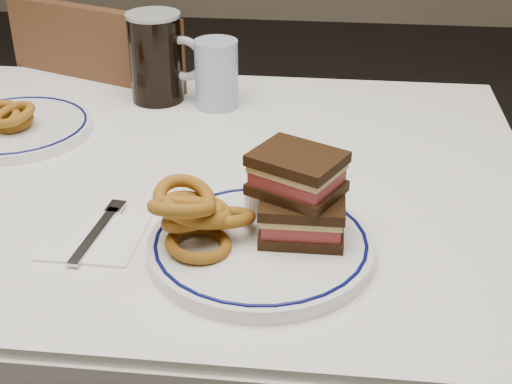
# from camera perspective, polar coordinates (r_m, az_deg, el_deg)

# --- Properties ---
(dining_table) EXTENTS (1.27, 0.87, 0.75)m
(dining_table) POSITION_cam_1_polar(r_m,az_deg,el_deg) (1.20, -9.66, -2.40)
(dining_table) COLOR white
(dining_table) RESTS_ON floor
(chair_far) EXTENTS (0.53, 0.53, 0.90)m
(chair_far) POSITION_cam_1_polar(r_m,az_deg,el_deg) (1.71, -9.23, 1.87)
(chair_far) COLOR #4E3219
(chair_far) RESTS_ON floor
(main_plate) EXTENTS (0.29, 0.29, 0.02)m
(main_plate) POSITION_cam_1_polar(r_m,az_deg,el_deg) (0.91, 0.39, -4.29)
(main_plate) COLOR white
(main_plate) RESTS_ON dining_table
(reuben_sandwich) EXTENTS (0.13, 0.12, 0.11)m
(reuben_sandwich) POSITION_cam_1_polar(r_m,az_deg,el_deg) (0.90, 3.51, -0.26)
(reuben_sandwich) COLOR black
(reuben_sandwich) RESTS_ON main_plate
(onion_rings_main) EXTENTS (0.14, 0.13, 0.09)m
(onion_rings_main) POSITION_cam_1_polar(r_m,az_deg,el_deg) (0.90, -4.78, -1.83)
(onion_rings_main) COLOR brown
(onion_rings_main) RESTS_ON main_plate
(ketchup_ramekin) EXTENTS (0.06, 0.06, 0.04)m
(ketchup_ramekin) POSITION_cam_1_polar(r_m,az_deg,el_deg) (0.96, 0.83, -0.40)
(ketchup_ramekin) COLOR silver
(ketchup_ramekin) RESTS_ON main_plate
(beer_mug) EXTENTS (0.15, 0.10, 0.17)m
(beer_mug) POSITION_cam_1_polar(r_m,az_deg,el_deg) (1.37, -7.89, 10.66)
(beer_mug) COLOR black
(beer_mug) RESTS_ON dining_table
(water_glass) EXTENTS (0.08, 0.08, 0.13)m
(water_glass) POSITION_cam_1_polar(r_m,az_deg,el_deg) (1.33, -3.17, 9.40)
(water_glass) COLOR #9FB6CD
(water_glass) RESTS_ON dining_table
(far_plate) EXTENTS (0.26, 0.26, 0.02)m
(far_plate) POSITION_cam_1_polar(r_m,az_deg,el_deg) (1.31, -18.73, 4.91)
(far_plate) COLOR white
(far_plate) RESTS_ON dining_table
(onion_rings_far) EXTENTS (0.11, 0.09, 0.06)m
(onion_rings_far) POSITION_cam_1_polar(r_m,az_deg,el_deg) (1.29, -19.16, 5.68)
(onion_rings_far) COLOR brown
(onion_rings_far) RESTS_ON far_plate
(napkin_fork) EXTENTS (0.13, 0.16, 0.01)m
(napkin_fork) POSITION_cam_1_polar(r_m,az_deg,el_deg) (0.97, -12.72, -3.45)
(napkin_fork) COLOR white
(napkin_fork) RESTS_ON dining_table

